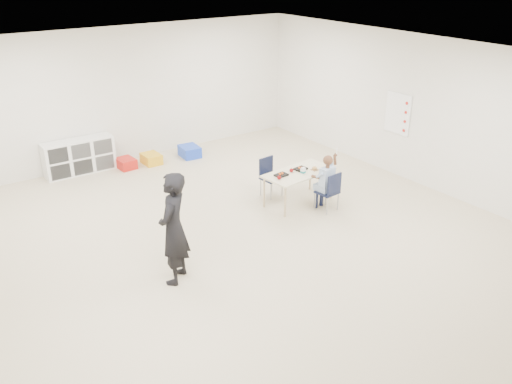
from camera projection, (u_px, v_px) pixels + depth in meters
room at (246, 156)px, 7.95m from camera, size 9.00×9.02×2.80m
table at (298, 187)px, 9.65m from camera, size 1.36×0.79×0.59m
chair_near at (327, 191)px, 9.35m from camera, size 0.38×0.36×0.71m
chair_far at (272, 178)px, 9.91m from camera, size 0.38×0.36×0.71m
child at (328, 180)px, 9.26m from camera, size 0.52×0.52×1.12m
lunch_tray_near at (301, 169)px, 9.62m from camera, size 0.24×0.18×0.03m
lunch_tray_far at (281, 175)px, 9.36m from camera, size 0.24×0.18×0.03m
milk_carton at (303, 171)px, 9.45m from camera, size 0.08×0.08×0.10m
bread_roll at (315, 168)px, 9.60m from camera, size 0.09×0.09×0.07m
apple_near at (291, 170)px, 9.50m from camera, size 0.07×0.07×0.07m
apple_far at (279, 178)px, 9.20m from camera, size 0.07×0.07×0.07m
cubby_shelf at (79, 156)px, 10.95m from camera, size 1.40×0.40×0.70m
rules_poster at (398, 114)px, 10.55m from camera, size 0.02×0.60×0.80m
adult at (174, 229)px, 7.16m from camera, size 0.68×0.67×1.58m
bin_red at (126, 163)px, 11.27m from camera, size 0.36×0.45×0.21m
bin_yellow at (151, 159)px, 11.51m from camera, size 0.35×0.45×0.22m
bin_blue at (190, 151)px, 11.90m from camera, size 0.42×0.52×0.24m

